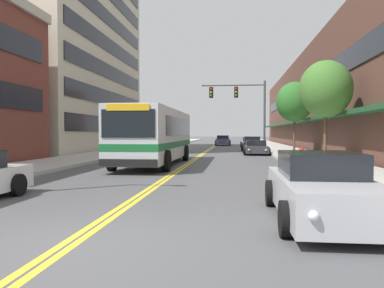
# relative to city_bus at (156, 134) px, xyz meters

# --- Properties ---
(ground_plane) EXTENTS (240.00, 240.00, 0.00)m
(ground_plane) POSITION_rel_city_bus_xyz_m (1.75, 21.99, -1.72)
(ground_plane) COLOR #4C4C4F
(sidewalk_left) EXTENTS (3.95, 106.00, 0.16)m
(sidewalk_left) POSITION_rel_city_bus_xyz_m (-5.72, 21.99, -1.64)
(sidewalk_left) COLOR #B2ADA5
(sidewalk_left) RESTS_ON ground_plane
(sidewalk_right) EXTENTS (3.95, 106.00, 0.16)m
(sidewalk_right) POSITION_rel_city_bus_xyz_m (9.23, 21.99, -1.64)
(sidewalk_right) COLOR #B2ADA5
(sidewalk_right) RESTS_ON ground_plane
(centre_line) EXTENTS (0.34, 106.00, 0.01)m
(centre_line) POSITION_rel_city_bus_xyz_m (1.75, 21.99, -1.72)
(centre_line) COLOR yellow
(centre_line) RESTS_ON ground_plane
(office_tower_left) EXTENTS (12.08, 22.78, 23.41)m
(office_tower_left) POSITION_rel_city_bus_xyz_m (-13.93, 15.77, 9.98)
(office_tower_left) COLOR beige
(office_tower_left) RESTS_ON ground_plane
(storefront_row_right) EXTENTS (9.10, 68.00, 10.21)m
(storefront_row_right) POSITION_rel_city_bus_xyz_m (15.44, 21.99, 3.38)
(storefront_row_right) COLOR brown
(storefront_row_right) RESTS_ON ground_plane
(city_bus) EXTENTS (2.90, 11.12, 3.04)m
(city_bus) POSITION_rel_city_bus_xyz_m (0.00, 0.00, 0.00)
(city_bus) COLOR silver
(city_bus) RESTS_ON ground_plane
(car_champagne_parked_left_mid) EXTENTS (2.00, 4.29, 1.36)m
(car_champagne_parked_left_mid) POSITION_rel_city_bus_xyz_m (-2.55, 14.40, -1.09)
(car_champagne_parked_left_mid) COLOR beige
(car_champagne_parked_left_mid) RESTS_ON ground_plane
(car_silver_parked_right_foreground) EXTENTS (2.00, 4.60, 1.39)m
(car_silver_parked_right_foreground) POSITION_rel_city_bus_xyz_m (6.18, -12.86, -1.08)
(car_silver_parked_right_foreground) COLOR #B7B7BC
(car_silver_parked_right_foreground) RESTS_ON ground_plane
(car_dark_grey_parked_right_mid) EXTENTS (2.06, 4.18, 1.17)m
(car_dark_grey_parked_right_mid) POSITION_rel_city_bus_xyz_m (6.18, 10.25, -1.18)
(car_dark_grey_parked_right_mid) COLOR #38383D
(car_dark_grey_parked_right_mid) RESTS_ON ground_plane
(car_beige_parked_right_far) EXTENTS (2.05, 4.68, 1.24)m
(car_beige_parked_right_far) POSITION_rel_city_bus_xyz_m (6.19, 24.92, -1.14)
(car_beige_parked_right_far) COLOR #BCAD89
(car_beige_parked_right_far) RESTS_ON ground_plane
(car_charcoal_parked_right_end) EXTENTS (2.03, 4.25, 1.41)m
(car_charcoal_parked_right_end) POSITION_rel_city_bus_xyz_m (6.13, 16.44, -1.08)
(car_charcoal_parked_right_end) COLOR #232328
(car_charcoal_parked_right_end) RESTS_ON ground_plane
(car_slate_blue_moving_lead) EXTENTS (2.14, 4.77, 1.40)m
(car_slate_blue_moving_lead) POSITION_rel_city_bus_xyz_m (2.82, 31.95, -1.06)
(car_slate_blue_moving_lead) COLOR #475675
(car_slate_blue_moving_lead) RESTS_ON ground_plane
(traffic_signal_mast) EXTENTS (5.44, 0.38, 6.20)m
(traffic_signal_mast) POSITION_rel_city_bus_xyz_m (5.10, 11.51, 2.68)
(traffic_signal_mast) COLOR #47474C
(traffic_signal_mast) RESTS_ON ground_plane
(street_tree_right_mid) EXTENTS (2.90, 2.90, 5.67)m
(street_tree_right_mid) POSITION_rel_city_bus_xyz_m (9.48, 0.90, 2.51)
(street_tree_right_mid) COLOR brown
(street_tree_right_mid) RESTS_ON sidewalk_right
(street_tree_right_far) EXTENTS (2.95, 2.95, 5.75)m
(street_tree_right_far) POSITION_rel_city_bus_xyz_m (9.26, 10.41, 2.56)
(street_tree_right_far) COLOR brown
(street_tree_right_far) RESTS_ON sidewalk_right
(fire_hydrant) EXTENTS (0.36, 0.28, 0.89)m
(fire_hydrant) POSITION_rel_city_bus_xyz_m (7.70, -1.83, -1.12)
(fire_hydrant) COLOR red
(fire_hydrant) RESTS_ON sidewalk_right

